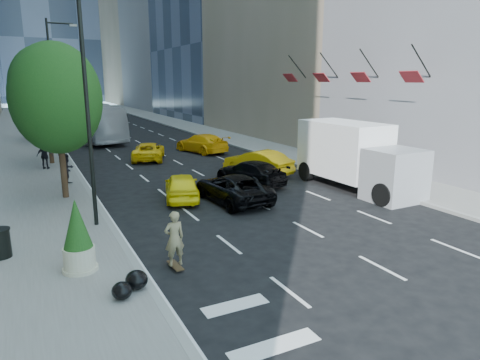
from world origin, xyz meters
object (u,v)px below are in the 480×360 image
black_sedan_mercedes (250,173)px  box_truck (356,156)px  black_sedan_lincoln (233,188)px  city_bus (86,122)px  trash_can (0,244)px  planter_shrub (78,237)px  skateboarder (174,242)px

black_sedan_mercedes → box_truck: 5.88m
black_sedan_lincoln → city_bus: (-3.29, 26.06, 1.14)m
city_bus → trash_can: (-6.60, -29.06, -1.20)m
black_sedan_lincoln → city_bus: bearing=-85.8°
planter_shrub → trash_can: bearing=134.7°
black_sedan_lincoln → trash_can: (-9.88, -3.00, -0.07)m
skateboarder → black_sedan_mercedes: 11.46m
skateboarder → trash_can: 5.81m
black_sedan_mercedes → trash_can: size_ratio=5.10×
city_bus → planter_shrub: bearing=-109.7°
box_truck → trash_can: (-16.99, -2.34, -1.19)m
skateboarder → city_bus: size_ratio=0.14×
box_truck → planter_shrub: size_ratio=3.31×
black_sedan_mercedes → planter_shrub: (-10.11, -7.89, 0.54)m
trash_can → planter_shrub: size_ratio=0.41×
box_truck → black_sedan_mercedes: bearing=143.5°
black_sedan_mercedes → city_bus: 24.09m
city_bus → planter_shrub: 31.59m
city_bus → box_truck: size_ratio=1.74×
trash_can → black_sedan_mercedes: bearing=24.8°
city_bus → planter_shrub: (-4.42, -31.27, -0.59)m
black_sedan_mercedes → skateboarder: bearing=37.8°
black_sedan_lincoln → black_sedan_mercedes: (2.41, 2.69, 0.01)m
trash_can → skateboarder: bearing=-32.1°
skateboarder → black_sedan_lincoln: skateboarder is taller
box_truck → trash_can: size_ratio=8.01×
skateboarder → box_truck: (12.08, 5.42, 0.92)m
black_sedan_lincoln → planter_shrub: bearing=31.1°
trash_can → planter_shrub: (2.18, -2.21, 0.61)m
black_sedan_mercedes → planter_shrub: planter_shrub is taller
black_sedan_mercedes → planter_shrub: bearing=25.9°
black_sedan_lincoln → box_truck: (7.11, -0.66, 1.13)m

